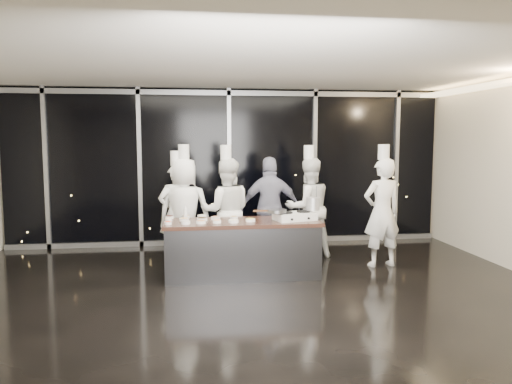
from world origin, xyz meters
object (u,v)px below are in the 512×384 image
stove (295,216)px  chef_far_left (177,213)px  frying_pan (276,211)px  stock_pot (313,204)px  guest (270,208)px  chef_side (382,212)px  chef_center (226,211)px  chef_left (185,210)px  chef_right (308,207)px  demo_counter (242,248)px

stove → chef_far_left: bearing=136.0°
frying_pan → stock_pot: stock_pot is taller
frying_pan → chef_far_left: size_ratio=0.28×
guest → chef_side: chef_side is taller
chef_far_left → chef_side: (3.49, -0.70, 0.05)m
frying_pan → stove: bearing=1.0°
stove → chef_side: chef_side is taller
frying_pan → chef_center: size_ratio=0.26×
frying_pan → guest: guest is taller
frying_pan → chef_far_left: chef_far_left is taller
chef_far_left → chef_center: 0.87m
chef_far_left → chef_center: chef_center is taller
chef_left → chef_side: (3.35, -0.65, 0.01)m
guest → stock_pot: bearing=116.8°
frying_pan → chef_left: (-1.43, 1.12, -0.13)m
chef_far_left → chef_side: bearing=155.3°
chef_side → frying_pan: bearing=5.4°
chef_far_left → chef_side: 3.55m
chef_left → chef_right: size_ratio=1.01×
stock_pot → chef_right: bearing=80.0°
frying_pan → stock_pot: (0.63, 0.15, 0.08)m
stock_pot → chef_side: 1.35m
demo_counter → stock_pot: size_ratio=11.57×
demo_counter → frying_pan: size_ratio=4.51×
stove → chef_right: chef_right is taller
chef_far_left → chef_right: size_ratio=0.96×
guest → stove: bearing=101.6°
demo_counter → chef_left: 1.42m
demo_counter → chef_left: bearing=132.7°
demo_counter → chef_side: chef_side is taller
chef_far_left → chef_right: 2.39m
demo_counter → chef_center: bearing=101.7°
chef_right → chef_left: bearing=-6.1°
guest → chef_right: (0.71, 0.02, -0.00)m
stove → chef_far_left: (-1.88, 1.09, -0.07)m
guest → chef_side: 1.97m
stock_pot → stove: bearing=-167.9°
chef_left → guest: 1.55m
chef_far_left → guest: chef_far_left is taller
frying_pan → stock_pot: bearing=-0.4°
chef_center → chef_side: chef_side is taller
stock_pot → guest: (-0.51, 1.11, -0.22)m
guest → chef_right: 0.71m
chef_far_left → chef_side: chef_side is taller
stock_pot → chef_center: bearing=146.9°
chef_center → stove: bearing=139.5°
chef_far_left → chef_side: size_ratio=0.95×
chef_side → chef_right: bearing=-44.8°
chef_left → stove: bearing=158.6°
chef_left → stock_pot: bearing=164.1°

